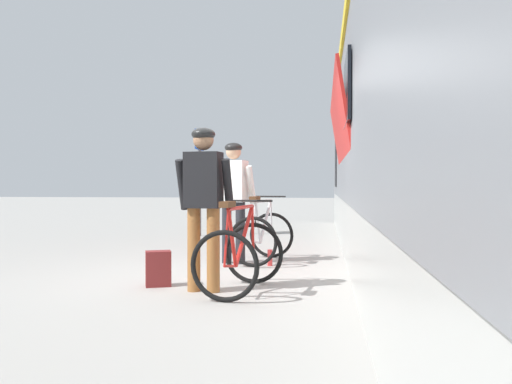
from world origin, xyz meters
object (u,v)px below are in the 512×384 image
at_px(cyclist_far_in_dark, 204,194).
at_px(water_bottle_near_the_bikes, 270,258).
at_px(train_car, 485,112).
at_px(platform_sign_post, 199,164).
at_px(bicycle_near_silver, 263,235).
at_px(backpack_on_platform, 158,269).
at_px(bicycle_far_red, 240,255).
at_px(cyclist_near_in_white, 234,191).

relative_size(cyclist_far_in_dark, water_bottle_near_the_bikes, 7.64).
xyz_separation_m(train_car, platform_sign_post, (-4.56, 5.35, -0.34)).
relative_size(bicycle_near_silver, backpack_on_platform, 2.92).
distance_m(cyclist_far_in_dark, bicycle_near_silver, 2.35).
xyz_separation_m(bicycle_far_red, water_bottle_near_the_bikes, (0.13, 1.88, -0.29)).
xyz_separation_m(bicycle_near_silver, bicycle_far_red, (0.01, -2.22, 0.00)).
distance_m(cyclist_near_in_white, backpack_on_platform, 2.10).
height_order(train_car, backpack_on_platform, train_car).
bearing_deg(backpack_on_platform, water_bottle_near_the_bikes, 35.11).
bearing_deg(bicycle_near_silver, water_bottle_near_the_bikes, -67.33).
bearing_deg(train_car, bicycle_near_silver, 150.14).
height_order(bicycle_near_silver, platform_sign_post, platform_sign_post).
xyz_separation_m(backpack_on_platform, platform_sign_post, (-0.91, 5.80, 1.42)).
height_order(train_car, bicycle_far_red, train_car).
xyz_separation_m(cyclist_near_in_white, cyclist_far_in_dark, (0.03, -2.06, 0.00)).
height_order(cyclist_far_in_dark, platform_sign_post, platform_sign_post).
bearing_deg(train_car, cyclist_far_in_dark, -167.52).
bearing_deg(cyclist_near_in_white, cyclist_far_in_dark, -89.25).
xyz_separation_m(bicycle_far_red, platform_sign_post, (-1.88, 6.02, 1.22)).
height_order(cyclist_far_in_dark, bicycle_far_red, cyclist_far_in_dark).
xyz_separation_m(bicycle_far_red, backpack_on_platform, (-0.97, 0.21, -0.20)).
relative_size(bicycle_far_red, backpack_on_platform, 2.91).
bearing_deg(water_bottle_near_the_bikes, bicycle_near_silver, 112.67).
relative_size(train_car, bicycle_near_silver, 16.96).
xyz_separation_m(train_car, bicycle_near_silver, (-2.70, 1.55, -1.56)).
bearing_deg(cyclist_far_in_dark, water_bottle_near_the_bikes, 74.45).
bearing_deg(backpack_on_platform, cyclist_far_in_dark, -42.63).
bearing_deg(platform_sign_post, cyclist_far_in_dark, -76.16).
bearing_deg(train_car, platform_sign_post, 130.49).
bearing_deg(cyclist_far_in_dark, train_car, 12.48).
height_order(cyclist_near_in_white, bicycle_far_red, cyclist_near_in_white).
bearing_deg(cyclist_far_in_dark, bicycle_near_silver, 80.31).
xyz_separation_m(bicycle_near_silver, water_bottle_near_the_bikes, (0.14, -0.34, -0.29)).
relative_size(cyclist_far_in_dark, platform_sign_post, 0.73).
relative_size(train_car, bicycle_far_red, 17.03).
height_order(bicycle_far_red, platform_sign_post, platform_sign_post).
bearing_deg(cyclist_far_in_dark, bicycle_far_red, 1.43).
height_order(water_bottle_near_the_bikes, platform_sign_post, platform_sign_post).
xyz_separation_m(cyclist_far_in_dark, bicycle_near_silver, (0.38, 2.23, -0.65)).
xyz_separation_m(train_car, bicycle_far_red, (-2.68, -0.67, -1.56)).
bearing_deg(platform_sign_post, backpack_on_platform, -81.10).
bearing_deg(bicycle_far_red, cyclist_far_in_dark, -178.57).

